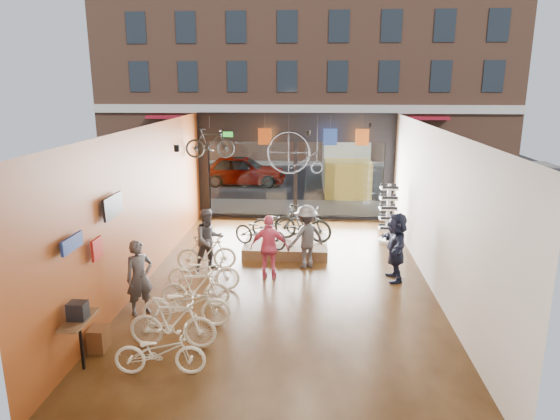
# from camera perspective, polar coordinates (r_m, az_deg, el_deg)

# --- Properties ---
(ground_plane) EXTENTS (7.00, 12.00, 0.04)m
(ground_plane) POSITION_cam_1_polar(r_m,az_deg,el_deg) (12.67, 0.73, -8.08)
(ground_plane) COLOR black
(ground_plane) RESTS_ON ground
(ceiling) EXTENTS (7.00, 12.00, 0.04)m
(ceiling) POSITION_cam_1_polar(r_m,az_deg,el_deg) (11.76, 0.79, 9.50)
(ceiling) COLOR black
(ceiling) RESTS_ON ground
(wall_left) EXTENTS (0.04, 12.00, 3.80)m
(wall_left) POSITION_cam_1_polar(r_m,az_deg,el_deg) (12.75, -15.25, 0.62)
(wall_left) COLOR brown
(wall_left) RESTS_ON ground
(wall_right) EXTENTS (0.04, 12.00, 3.80)m
(wall_right) POSITION_cam_1_polar(r_m,az_deg,el_deg) (12.40, 17.22, 0.10)
(wall_right) COLOR beige
(wall_right) RESTS_ON ground
(wall_back) EXTENTS (7.00, 0.04, 3.80)m
(wall_back) POSITION_cam_1_polar(r_m,az_deg,el_deg) (6.41, -2.21, -12.63)
(wall_back) COLOR beige
(wall_back) RESTS_ON ground
(storefront) EXTENTS (7.00, 0.26, 3.80)m
(storefront) POSITION_cam_1_polar(r_m,az_deg,el_deg) (17.95, 1.79, 4.97)
(storefront) COLOR black
(storefront) RESTS_ON ground
(exit_sign) EXTENTS (0.35, 0.06, 0.18)m
(exit_sign) POSITION_cam_1_polar(r_m,az_deg,el_deg) (17.93, -5.97, 8.60)
(exit_sign) COLOR #198C26
(exit_sign) RESTS_ON storefront
(street_road) EXTENTS (30.00, 18.00, 0.02)m
(street_road) POSITION_cam_1_polar(r_m,az_deg,el_deg) (27.14, 2.45, 4.06)
(street_road) COLOR black
(street_road) RESTS_ON ground
(sidewalk_near) EXTENTS (30.00, 2.40, 0.12)m
(sidewalk_near) POSITION_cam_1_polar(r_m,az_deg,el_deg) (19.50, 1.88, 0.20)
(sidewalk_near) COLOR slate
(sidewalk_near) RESTS_ON ground
(sidewalk_far) EXTENTS (30.00, 2.00, 0.12)m
(sidewalk_far) POSITION_cam_1_polar(r_m,az_deg,el_deg) (31.07, 2.64, 5.49)
(sidewalk_far) COLOR slate
(sidewalk_far) RESTS_ON ground
(opposite_building) EXTENTS (26.00, 5.00, 14.00)m
(opposite_building) POSITION_cam_1_polar(r_m,az_deg,el_deg) (33.28, 2.88, 18.05)
(opposite_building) COLOR brown
(opposite_building) RESTS_ON ground
(street_car) EXTENTS (4.24, 1.71, 1.44)m
(street_car) POSITION_cam_1_polar(r_m,az_deg,el_deg) (24.30, -4.40, 4.58)
(street_car) COLOR gray
(street_car) RESTS_ON street_road
(box_truck) EXTENTS (2.01, 6.04, 2.38)m
(box_truck) POSITION_cam_1_polar(r_m,az_deg,el_deg) (23.04, 7.46, 5.14)
(box_truck) COLOR silver
(box_truck) RESTS_ON street_road
(floor_bike_0) EXTENTS (1.58, 0.64, 0.81)m
(floor_bike_0) POSITION_cam_1_polar(r_m,az_deg,el_deg) (8.97, -13.56, -15.49)
(floor_bike_0) COLOR beige
(floor_bike_0) RESTS_ON ground_plane
(floor_bike_1) EXTENTS (1.66, 0.48, 0.99)m
(floor_bike_1) POSITION_cam_1_polar(r_m,az_deg,el_deg) (9.67, -12.19, -12.49)
(floor_bike_1) COLOR beige
(floor_bike_1) RESTS_ON ground_plane
(floor_bike_2) EXTENTS (1.84, 0.79, 0.94)m
(floor_bike_2) POSITION_cam_1_polar(r_m,az_deg,el_deg) (10.40, -10.68, -10.60)
(floor_bike_2) COLOR beige
(floor_bike_2) RESTS_ON ground_plane
(floor_bike_3) EXTENTS (1.54, 0.58, 0.90)m
(floor_bike_3) POSITION_cam_1_polar(r_m,az_deg,el_deg) (11.19, -9.67, -8.82)
(floor_bike_3) COLOR beige
(floor_bike_3) RESTS_ON ground_plane
(floor_bike_4) EXTENTS (1.74, 0.71, 0.90)m
(floor_bike_4) POSITION_cam_1_polar(r_m,az_deg,el_deg) (12.08, -8.70, -7.01)
(floor_bike_4) COLOR beige
(floor_bike_4) RESTS_ON ground_plane
(floor_bike_5) EXTENTS (1.60, 0.67, 0.93)m
(floor_bike_5) POSITION_cam_1_polar(r_m,az_deg,el_deg) (13.33, -8.40, -4.86)
(floor_bike_5) COLOR beige
(floor_bike_5) RESTS_ON ground_plane
(display_platform) EXTENTS (2.40, 1.80, 0.30)m
(display_platform) POSITION_cam_1_polar(r_m,az_deg,el_deg) (14.69, 0.69, -4.18)
(display_platform) COLOR brown
(display_platform) RESTS_ON ground_plane
(display_bike_left) EXTENTS (1.78, 1.32, 0.89)m
(display_bike_left) POSITION_cam_1_polar(r_m,az_deg,el_deg) (14.05, -2.27, -2.50)
(display_bike_left) COLOR black
(display_bike_left) RESTS_ON display_platform
(display_bike_mid) EXTENTS (1.86, 1.08, 1.08)m
(display_bike_mid) POSITION_cam_1_polar(r_m,az_deg,el_deg) (14.58, 2.58, -1.50)
(display_bike_mid) COLOR black
(display_bike_mid) RESTS_ON display_platform
(display_bike_right) EXTENTS (1.66, 0.87, 0.83)m
(display_bike_right) POSITION_cam_1_polar(r_m,az_deg,el_deg) (15.13, -0.24, -1.38)
(display_bike_right) COLOR black
(display_bike_right) RESTS_ON display_platform
(customer_0) EXTENTS (0.71, 0.68, 1.63)m
(customer_0) POSITION_cam_1_polar(r_m,az_deg,el_deg) (11.04, -15.76, -7.45)
(customer_0) COLOR #3F3F44
(customer_0) RESTS_ON ground_plane
(customer_1) EXTENTS (1.02, 0.96, 1.66)m
(customer_1) POSITION_cam_1_polar(r_m,az_deg,el_deg) (13.18, -8.13, -3.40)
(customer_1) COLOR #3F3F44
(customer_1) RESTS_ON ground_plane
(customer_2) EXTENTS (0.98, 0.44, 1.64)m
(customer_2) POSITION_cam_1_polar(r_m,az_deg,el_deg) (12.52, -1.21, -4.26)
(customer_2) COLOR #CC4C72
(customer_2) RESTS_ON ground_plane
(customer_3) EXTENTS (1.26, 1.14, 1.70)m
(customer_3) POSITION_cam_1_polar(r_m,az_deg,el_deg) (13.25, 3.00, -3.08)
(customer_3) COLOR #3F3F44
(customer_3) RESTS_ON ground_plane
(customer_5) EXTENTS (0.57, 1.63, 1.74)m
(customer_5) POSITION_cam_1_polar(r_m,az_deg,el_deg) (12.72, 13.10, -4.11)
(customer_5) COLOR #161C33
(customer_5) RESTS_ON ground_plane
(sunglasses_rack) EXTENTS (0.61, 0.53, 1.84)m
(sunglasses_rack) POSITION_cam_1_polar(r_m,az_deg,el_deg) (15.67, 12.24, -0.40)
(sunglasses_rack) COLOR white
(sunglasses_rack) RESTS_ON ground_plane
(wall_merch) EXTENTS (0.40, 2.40, 2.60)m
(wall_merch) POSITION_cam_1_polar(r_m,az_deg,el_deg) (9.78, -20.84, -7.69)
(wall_merch) COLOR navy
(wall_merch) RESTS_ON wall_left
(penny_farthing) EXTENTS (1.80, 0.06, 1.44)m
(penny_farthing) POSITION_cam_1_polar(r_m,az_deg,el_deg) (16.80, 2.02, 6.40)
(penny_farthing) COLOR black
(penny_farthing) RESTS_ON ceiling
(hung_bike) EXTENTS (1.62, 0.59, 0.95)m
(hung_bike) POSITION_cam_1_polar(r_m,az_deg,el_deg) (16.36, -8.02, 7.56)
(hung_bike) COLOR black
(hung_bike) RESTS_ON ceiling
(jersey_left) EXTENTS (0.45, 0.03, 0.55)m
(jersey_left) POSITION_cam_1_polar(r_m,az_deg,el_deg) (17.07, -1.75, 8.39)
(jersey_left) COLOR #CC5919
(jersey_left) RESTS_ON ceiling
(jersey_mid) EXTENTS (0.45, 0.03, 0.55)m
(jersey_mid) POSITION_cam_1_polar(r_m,az_deg,el_deg) (17.00, 5.77, 8.30)
(jersey_mid) COLOR #1E3F99
(jersey_mid) RESTS_ON ceiling
(jersey_right) EXTENTS (0.45, 0.03, 0.55)m
(jersey_right) POSITION_cam_1_polar(r_m,az_deg,el_deg) (17.07, 9.37, 8.21)
(jersey_right) COLOR #CC5919
(jersey_right) RESTS_ON ceiling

